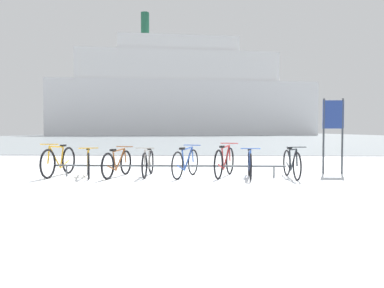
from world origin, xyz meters
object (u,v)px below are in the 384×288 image
(bicycle_4, at_px, (186,163))
(ferry_ship, at_px, (183,95))
(bicycle_0, at_px, (59,161))
(bicycle_7, at_px, (292,163))
(bicycle_1, at_px, (88,163))
(bicycle_3, at_px, (148,163))
(bicycle_5, at_px, (225,162))
(info_sign, at_px, (333,123))
(bicycle_2, at_px, (117,163))
(bicycle_6, at_px, (250,164))

(bicycle_4, relative_size, ferry_ship, 0.03)
(bicycle_0, bearing_deg, bicycle_7, -1.90)
(bicycle_0, distance_m, ferry_ship, 76.04)
(bicycle_1, distance_m, bicycle_3, 1.49)
(bicycle_5, relative_size, info_sign, 0.86)
(bicycle_1, distance_m, bicycle_2, 0.75)
(bicycle_2, height_order, bicycle_4, bicycle_4)
(bicycle_7, bearing_deg, bicycle_5, 172.78)
(bicycle_3, height_order, bicycle_4, bicycle_4)
(bicycle_4, xyz_separation_m, ferry_ship, (-4.79, 75.65, 8.75))
(ferry_ship, bearing_deg, bicycle_5, -85.64)
(ferry_ship, bearing_deg, bicycle_1, -88.23)
(bicycle_3, xyz_separation_m, bicycle_7, (3.56, -0.23, 0.02))
(bicycle_3, relative_size, bicycle_7, 1.01)
(bicycle_6, bearing_deg, bicycle_2, 178.87)
(bicycle_6, xyz_separation_m, info_sign, (2.32, 0.97, 1.02))
(bicycle_7, distance_m, info_sign, 1.91)
(bicycle_2, height_order, info_sign, info_sign)
(bicycle_5, relative_size, ferry_ship, 0.03)
(bicycle_3, distance_m, info_sign, 5.02)
(bicycle_5, bearing_deg, bicycle_1, -178.27)
(bicycle_5, bearing_deg, bicycle_2, -176.86)
(bicycle_6, bearing_deg, info_sign, 22.75)
(bicycle_1, distance_m, bicycle_7, 5.04)
(bicycle_5, height_order, info_sign, info_sign)
(bicycle_0, xyz_separation_m, bicycle_3, (2.28, 0.04, -0.04))
(bicycle_1, xyz_separation_m, bicycle_5, (3.42, 0.10, 0.04))
(bicycle_1, bearing_deg, ferry_ship, 91.77)
(bicycle_1, xyz_separation_m, bicycle_4, (2.45, -0.04, 0.02))
(bicycle_5, bearing_deg, bicycle_0, -179.84)
(bicycle_2, xyz_separation_m, info_sign, (5.60, 0.91, 1.03))
(bicycle_3, xyz_separation_m, bicycle_4, (0.97, -0.17, 0.02))
(ferry_ship, bearing_deg, bicycle_3, -87.10)
(bicycle_0, distance_m, info_sign, 7.25)
(bicycle_4, relative_size, bicycle_6, 1.00)
(bicycle_3, bearing_deg, bicycle_6, -5.40)
(info_sign, bearing_deg, bicycle_4, -166.96)
(bicycle_0, height_order, ferry_ship, ferry_ship)
(bicycle_3, height_order, bicycle_7, bicycle_7)
(bicycle_5, bearing_deg, bicycle_4, -171.80)
(bicycle_1, xyz_separation_m, bicycle_7, (5.04, -0.10, 0.02))
(bicycle_4, relative_size, bicycle_5, 0.93)
(bicycle_5, xyz_separation_m, info_sign, (2.93, 0.76, 0.99))
(bicycle_1, relative_size, bicycle_6, 0.98)
(bicycle_5, relative_size, bicycle_7, 1.07)
(bicycle_4, distance_m, bicycle_7, 2.59)
(bicycle_1, bearing_deg, bicycle_0, 173.40)
(bicycle_7, height_order, info_sign, info_sign)
(bicycle_1, bearing_deg, bicycle_2, -3.35)
(bicycle_2, bearing_deg, bicycle_3, 13.34)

